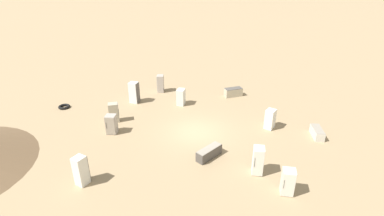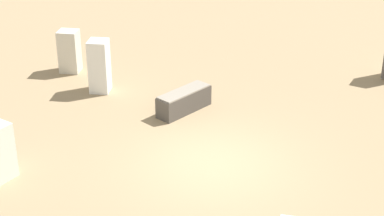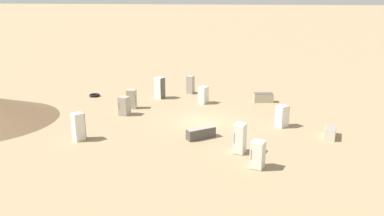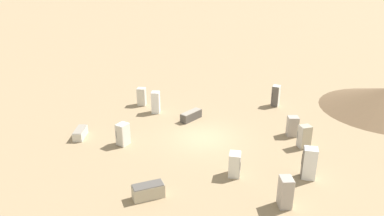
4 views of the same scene
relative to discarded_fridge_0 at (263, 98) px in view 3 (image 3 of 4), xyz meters
The scene contains 14 objects.
ground_plane 7.55m from the discarded_fridge_0, 60.72° to the left, with size 1000.00×1000.00×0.00m, color #9E8460.
discarded_fridge_0 is the anchor object (origin of this frame).
discarded_fridge_1 13.22m from the discarded_fridge_0, 93.46° to the left, with size 0.79×0.77×1.50m.
discarded_fridge_2 6.36m from the discarded_fridge_0, 106.24° to the left, with size 0.97×1.00×1.50m.
discarded_fridge_3 5.17m from the discarded_fridge_0, 19.41° to the left, with size 0.84×0.93×1.42m.
discarded_fridge_4 11.09m from the discarded_fridge_0, 24.98° to the left, with size 0.85×0.74×1.53m.
discarded_fridge_5 11.80m from the discarded_fridge_0, 33.17° to the left, with size 0.78×0.76×1.42m.
discarded_fridge_6 10.23m from the discarded_fridge_0, 72.51° to the left, with size 1.76×1.72×0.68m.
discarded_fridge_7 9.05m from the discarded_fridge_0, ahead, with size 0.93×0.86×1.87m.
discarded_fridge_8 15.88m from the discarded_fridge_0, 49.31° to the left, with size 0.84×0.87×1.75m.
discarded_fridge_9 6.97m from the discarded_fridge_0, 10.96° to the right, with size 0.64×0.78×1.64m.
discarded_fridge_10 8.88m from the discarded_fridge_0, 123.00° to the left, with size 0.80×1.65×0.63m.
discarded_fridge_11 11.45m from the discarded_fridge_0, 88.05° to the left, with size 0.72×0.78×1.75m.
scrap_tire 15.03m from the discarded_fridge_0, ahead, with size 0.96×0.96×0.21m.
Camera 3 is at (-5.89, 24.77, 8.54)m, focal length 35.00 mm.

